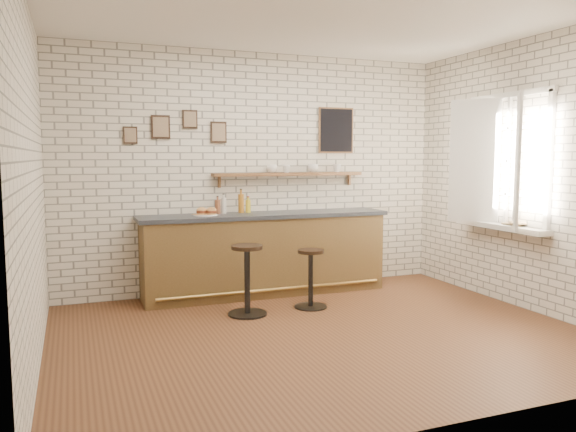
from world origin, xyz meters
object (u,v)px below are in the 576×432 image
at_px(shelf_cup_c, 313,168).
at_px(ciabatta_sandwich, 206,211).
at_px(bar_counter, 265,253).
at_px(book_upper, 509,223).
at_px(bitters_bottle_amber, 241,203).
at_px(shelf_cup_d, 337,168).
at_px(bitters_bottle_white, 224,205).
at_px(sandwich_plate, 206,215).
at_px(book_lower, 510,225).
at_px(shelf_cup_a, 272,169).
at_px(bar_stool_right, 311,277).
at_px(bitters_bottle_brown, 218,206).
at_px(condiment_bottle_yellow, 248,206).
at_px(shelf_cup_b, 286,169).
at_px(bar_stool_left, 247,278).

bearing_deg(shelf_cup_c, ciabatta_sandwich, 89.79).
xyz_separation_m(bar_counter, book_upper, (2.37, -1.56, 0.45)).
xyz_separation_m(bitters_bottle_amber, shelf_cup_d, (1.34, 0.06, 0.42)).
bearing_deg(bitters_bottle_white, shelf_cup_d, 2.03).
bearing_deg(bitters_bottle_amber, book_upper, -32.81).
xyz_separation_m(sandwich_plate, shelf_cup_c, (1.48, 0.21, 0.54)).
bearing_deg(book_lower, shelf_cup_a, 133.12).
height_order(bitters_bottle_amber, bar_stool_right, bitters_bottle_amber).
height_order(bar_counter, bitters_bottle_amber, bitters_bottle_amber).
bearing_deg(bitters_bottle_white, ciabatta_sandwich, -148.07).
xyz_separation_m(bar_counter, bitters_bottle_white, (-0.49, 0.15, 0.60)).
relative_size(shelf_cup_a, book_lower, 0.56).
distance_m(bitters_bottle_brown, shelf_cup_a, 0.86).
bearing_deg(condiment_bottle_yellow, bitters_bottle_brown, 180.00).
distance_m(ciabatta_sandwich, bitters_bottle_white, 0.30).
bearing_deg(shelf_cup_d, ciabatta_sandwich, 166.02).
distance_m(shelf_cup_b, shelf_cup_d, 0.72).
xyz_separation_m(bitters_bottle_amber, condiment_bottle_yellow, (0.09, 0.00, -0.04)).
relative_size(shelf_cup_a, shelf_cup_c, 0.99).
relative_size(bitters_bottle_amber, shelf_cup_b, 2.91).
relative_size(sandwich_plate, shelf_cup_d, 2.53).
height_order(bar_stool_right, book_upper, book_upper).
relative_size(ciabatta_sandwich, bar_stool_right, 0.37).
bearing_deg(bitters_bottle_amber, shelf_cup_a, 7.39).
relative_size(bar_counter, ciabatta_sandwich, 12.48).
xyz_separation_m(bitters_bottle_brown, bitters_bottle_white, (0.07, 0.00, 0.01)).
bearing_deg(bitters_bottle_brown, shelf_cup_d, 1.94).
xyz_separation_m(ciabatta_sandwich, book_lower, (3.11, -1.55, -0.12)).
distance_m(bitters_bottle_white, shelf_cup_b, 0.95).
xyz_separation_m(bar_counter, shelf_cup_a, (0.16, 0.20, 1.05)).
bearing_deg(shelf_cup_d, shelf_cup_c, 159.36).
relative_size(bitters_bottle_brown, shelf_cup_a, 1.64).
distance_m(bar_counter, book_upper, 2.87).
bearing_deg(bitters_bottle_white, bar_stool_left, -90.18).
distance_m(ciabatta_sandwich, shelf_cup_c, 1.56).
bearing_deg(ciabatta_sandwich, bitters_bottle_brown, 41.63).
xyz_separation_m(bitters_bottle_amber, bar_stool_right, (0.53, -0.95, -0.78)).
bearing_deg(shelf_cup_a, book_lower, -81.05).
height_order(bitters_bottle_brown, book_lower, bitters_bottle_brown).
bearing_deg(ciabatta_sandwich, bar_counter, 0.82).
distance_m(shelf_cup_b, book_lower, 2.75).
bearing_deg(condiment_bottle_yellow, book_upper, -33.72).
bearing_deg(bitters_bottle_amber, shelf_cup_d, 2.37).
bearing_deg(shelf_cup_b, shelf_cup_c, -73.39).
height_order(bar_stool_left, book_upper, book_upper).
height_order(bar_stool_left, book_lower, book_lower).
bearing_deg(book_upper, shelf_cup_d, 164.92).
height_order(sandwich_plate, condiment_bottle_yellow, condiment_bottle_yellow).
relative_size(bitters_bottle_white, shelf_cup_b, 2.40).
height_order(bar_counter, shelf_cup_a, shelf_cup_a).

